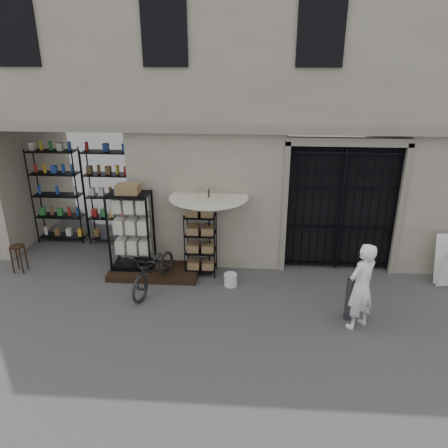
# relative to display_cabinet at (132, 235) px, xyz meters

# --- Properties ---
(ground) EXTENTS (80.00, 80.00, 0.00)m
(ground) POSITION_rel_display_cabinet_xyz_m (2.88, -1.63, -0.94)
(ground) COLOR #262629
(ground) RESTS_ON ground
(main_building) EXTENTS (14.00, 4.00, 9.00)m
(main_building) POSITION_rel_display_cabinet_xyz_m (2.88, 2.37, 3.56)
(main_building) COLOR gray
(main_building) RESTS_ON ground
(shop_recess) EXTENTS (3.00, 1.70, 3.00)m
(shop_recess) POSITION_rel_display_cabinet_xyz_m (-1.62, 1.17, 0.56)
(shop_recess) COLOR black
(shop_recess) RESTS_ON ground
(shop_shelving) EXTENTS (2.70, 0.50, 2.50)m
(shop_shelving) POSITION_rel_display_cabinet_xyz_m (-1.67, 1.67, 0.31)
(shop_shelving) COLOR black
(shop_shelving) RESTS_ON ground
(iron_gate) EXTENTS (2.50, 0.21, 3.00)m
(iron_gate) POSITION_rel_display_cabinet_xyz_m (4.63, 0.65, 0.56)
(iron_gate) COLOR black
(iron_gate) RESTS_ON ground
(step_platform) EXTENTS (2.00, 0.90, 0.15)m
(step_platform) POSITION_rel_display_cabinet_xyz_m (0.48, -0.08, -0.86)
(step_platform) COLOR black
(step_platform) RESTS_ON ground
(display_cabinet) EXTENTS (0.99, 0.75, 1.90)m
(display_cabinet) POSITION_rel_display_cabinet_xyz_m (0.00, 0.00, 0.00)
(display_cabinet) COLOR black
(display_cabinet) RESTS_ON step_platform
(wire_rack) EXTENTS (0.70, 0.53, 1.50)m
(wire_rack) POSITION_rel_display_cabinet_xyz_m (1.53, 0.06, -0.20)
(wire_rack) COLOR black
(wire_rack) RESTS_ON ground
(market_umbrella) EXTENTS (1.73, 1.75, 2.43)m
(market_umbrella) POSITION_rel_display_cabinet_xyz_m (1.73, 0.09, 0.81)
(market_umbrella) COLOR black
(market_umbrella) RESTS_ON ground
(white_bucket) EXTENTS (0.37, 0.37, 0.27)m
(white_bucket) POSITION_rel_display_cabinet_xyz_m (2.23, -0.44, -0.80)
(white_bucket) COLOR silver
(white_bucket) RESTS_ON ground
(bicycle) EXTENTS (0.84, 1.05, 1.75)m
(bicycle) POSITION_rel_display_cabinet_xyz_m (0.63, -0.68, -0.94)
(bicycle) COLOR black
(bicycle) RESTS_ON ground
(wooden_stool) EXTENTS (0.40, 0.40, 0.65)m
(wooden_stool) POSITION_rel_display_cabinet_xyz_m (-2.64, -0.14, -0.60)
(wooden_stool) COLOR black
(wooden_stool) RESTS_ON ground
(steel_bollard) EXTENTS (0.20, 0.20, 0.86)m
(steel_bollard) POSITION_rel_display_cabinet_xyz_m (4.53, -1.54, -0.51)
(steel_bollard) COLOR #4A4C52
(steel_bollard) RESTS_ON ground
(shopkeeper) EXTENTS (1.49, 1.71, 0.40)m
(shopkeeper) POSITION_rel_display_cabinet_xyz_m (4.65, -1.78, -0.94)
(shopkeeper) COLOR white
(shopkeeper) RESTS_ON ground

